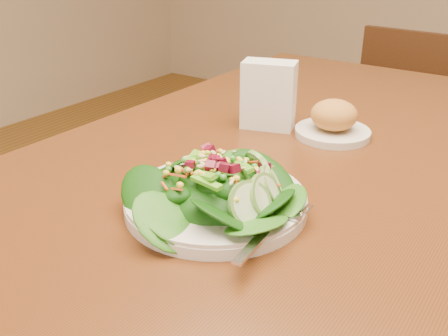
% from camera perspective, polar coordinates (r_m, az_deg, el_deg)
% --- Properties ---
extents(dining_table, '(0.90, 1.40, 0.75)m').
position_cam_1_polar(dining_table, '(0.95, 9.55, -4.07)').
color(dining_table, '#572813').
rests_on(dining_table, ground_plane).
extents(chair_far, '(0.40, 0.40, 0.81)m').
position_cam_1_polar(chair_far, '(2.05, 20.54, 4.28)').
color(chair_far, black).
rests_on(chair_far, ground_plane).
extents(salad_plate, '(0.26, 0.26, 0.08)m').
position_cam_1_polar(salad_plate, '(0.70, -0.34, -2.83)').
color(salad_plate, silver).
rests_on(salad_plate, dining_table).
extents(bread_plate, '(0.14, 0.14, 0.07)m').
position_cam_1_polar(bread_plate, '(0.98, 12.39, 5.19)').
color(bread_plate, silver).
rests_on(bread_plate, dining_table).
extents(napkin_holder, '(0.12, 0.09, 0.13)m').
position_cam_1_polar(napkin_holder, '(1.00, 5.13, 8.51)').
color(napkin_holder, white).
rests_on(napkin_holder, dining_table).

